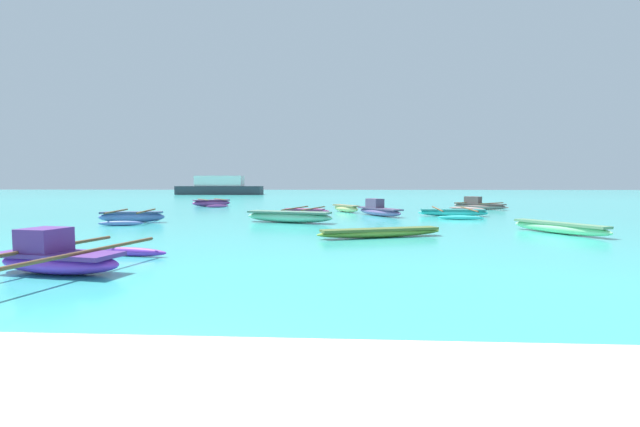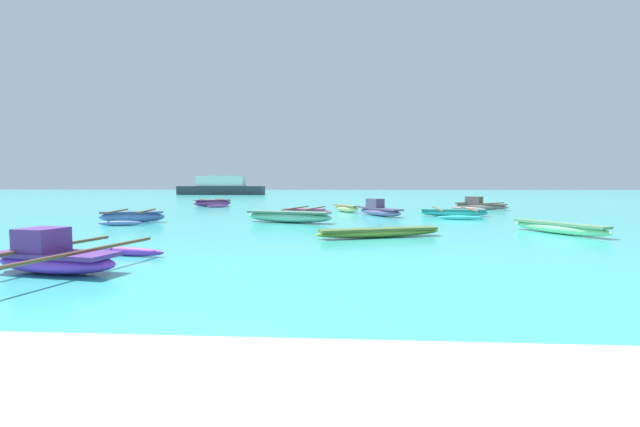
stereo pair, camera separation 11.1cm
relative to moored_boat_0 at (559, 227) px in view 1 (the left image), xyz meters
The scene contains 13 objects.
ground_plane 14.52m from the moored_boat_0, 128.20° to the right, with size 240.00×240.00×0.00m.
moored_boat_0 is the anchor object (origin of this frame).
moored_boat_1 9.35m from the moored_boat_0, 124.79° to the left, with size 2.31×3.39×0.88m.
moored_boat_2 7.75m from the moored_boat_0, 101.67° to the left, with size 3.50×4.63×0.41m.
moored_boat_3 6.14m from the moored_boat_0, 167.47° to the right, with size 4.05×1.89×0.28m.
moored_boat_4 12.61m from the moored_boat_0, 123.82° to the left, with size 1.71×2.35×0.43m.
moored_boat_5 12.21m from the moored_boat_0, 138.98° to the left, with size 2.58×4.39×0.39m.
moored_boat_6 16.45m from the moored_boat_0, 169.05° to the left, with size 2.74×3.29×0.53m.
moored_boat_7 14.14m from the moored_boat_0, 83.17° to the left, with size 4.03×4.00×0.82m.
moored_boat_8 14.24m from the moored_boat_0, 150.43° to the right, with size 2.57×4.40×0.83m.
moored_boat_9 23.40m from the moored_boat_0, 136.01° to the left, with size 3.06×3.54×0.55m.
moored_boat_10 10.10m from the moored_boat_0, 159.56° to the left, with size 4.01×1.99×0.48m.
distant_ferry 57.42m from the moored_boat_0, 117.45° to the left, with size 13.23×2.91×2.91m.
Camera 1 is at (1.86, -3.11, 1.64)m, focal length 24.00 mm.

